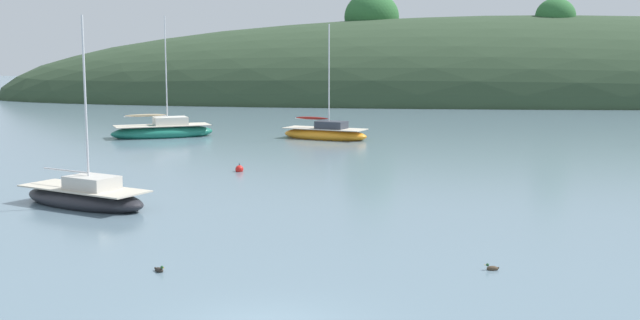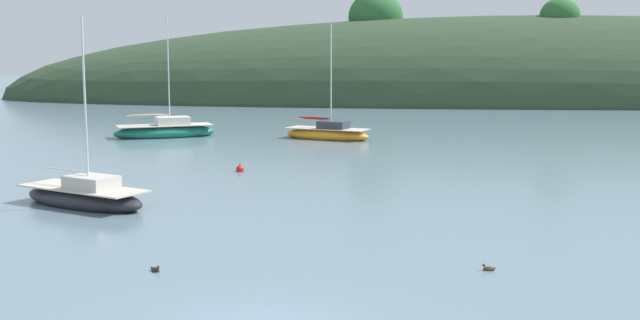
% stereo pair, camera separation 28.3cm
% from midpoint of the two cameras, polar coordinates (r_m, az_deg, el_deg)
% --- Properties ---
extents(far_shoreline_hill, '(150.00, 36.00, 26.07)m').
position_cam_midpoint_polar(far_shoreline_hill, '(108.88, 15.59, 4.31)').
color(far_shoreline_hill, '#2D422B').
rests_on(far_shoreline_hill, ground).
extents(sailboat_blue_center, '(6.65, 4.83, 8.05)m').
position_cam_midpoint_polar(sailboat_blue_center, '(33.43, -17.26, -2.62)').
color(sailboat_blue_center, '#232328').
rests_on(sailboat_blue_center, ground).
extents(sailboat_cream_ketch, '(8.08, 5.60, 9.37)m').
position_cam_midpoint_polar(sailboat_cream_ketch, '(59.65, -11.67, 2.11)').
color(sailboat_cream_ketch, '#196B56').
rests_on(sailboat_cream_ketch, ground).
extents(sailboat_grey_yawl, '(7.02, 4.61, 8.68)m').
position_cam_midpoint_polar(sailboat_grey_yawl, '(57.10, 0.26, 1.97)').
color(sailboat_grey_yawl, orange).
rests_on(sailboat_grey_yawl, ground).
extents(mooring_buoy_outer, '(0.44, 0.44, 0.54)m').
position_cam_midpoint_polar(mooring_buoy_outer, '(41.54, -6.19, -0.69)').
color(mooring_buoy_outer, red).
rests_on(mooring_buoy_outer, ground).
extents(duck_lone_left, '(0.42, 0.18, 0.24)m').
position_cam_midpoint_polar(duck_lone_left, '(23.21, 12.29, -7.84)').
color(duck_lone_left, '#473828').
rests_on(duck_lone_left, ground).
extents(duck_lone_right, '(0.38, 0.35, 0.24)m').
position_cam_midpoint_polar(duck_lone_right, '(23.04, -12.17, -7.96)').
color(duck_lone_right, '#2D2823').
rests_on(duck_lone_right, ground).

